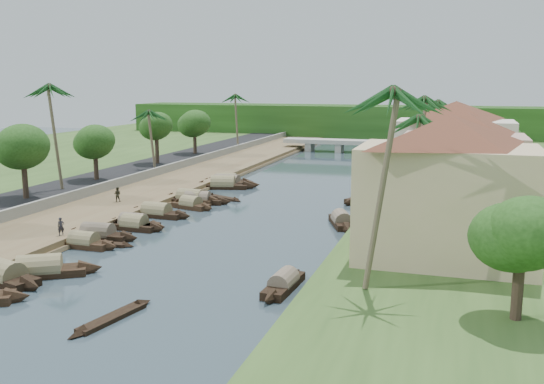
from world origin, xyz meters
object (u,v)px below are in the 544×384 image
(bridge, at_px, (355,144))
(sampan_1, at_px, (5,276))
(person_near, at_px, (61,226))
(building_near, at_px, (447,187))

(bridge, bearing_deg, sampan_1, -96.49)
(sampan_1, bearing_deg, bridge, 99.45)
(sampan_1, distance_m, person_near, 9.87)
(building_near, height_order, person_near, building_near)
(bridge, distance_m, building_near, 76.54)
(building_near, relative_size, person_near, 9.62)
(building_near, bearing_deg, sampan_1, -159.80)
(sampan_1, xyz_separation_m, person_near, (-2.39, 9.50, 1.15))
(building_near, bearing_deg, bridge, 104.39)
(building_near, xyz_separation_m, person_near, (-30.99, -1.02, -4.81))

